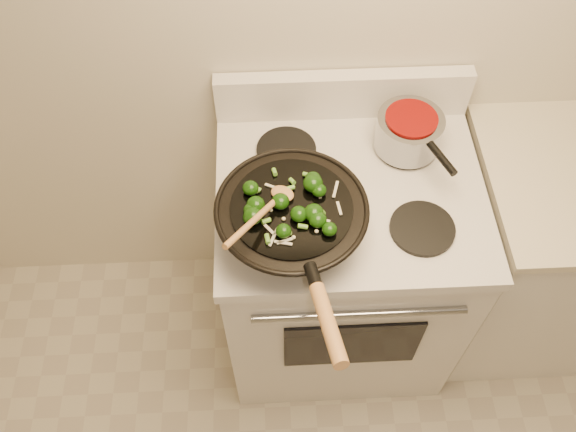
{
  "coord_description": "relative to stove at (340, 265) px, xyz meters",
  "views": [
    {
      "loc": [
        -0.53,
        0.12,
        2.32
      ],
      "look_at": [
        -0.49,
        1.01,
        1.03
      ],
      "focal_mm": 38.0,
      "sensor_mm": 36.0,
      "label": 1
    }
  ],
  "objects": [
    {
      "name": "counter_unit",
      "position": [
        0.81,
        0.03,
        -0.01
      ],
      "size": [
        0.8,
        0.62,
        0.91
      ],
      "color": "white",
      "rests_on": "ground"
    },
    {
      "name": "saucepan",
      "position": [
        0.18,
        0.15,
        0.52
      ],
      "size": [
        0.2,
        0.3,
        0.11
      ],
      "color": "gray",
      "rests_on": "stove"
    },
    {
      "name": "wok",
      "position": [
        -0.18,
        -0.16,
        0.53
      ],
      "size": [
        0.4,
        0.66,
        0.22
      ],
      "color": "black",
      "rests_on": "stove"
    },
    {
      "name": "stirfry",
      "position": [
        -0.19,
        -0.16,
        0.6
      ],
      "size": [
        0.25,
        0.24,
        0.05
      ],
      "color": "#113508",
      "rests_on": "wok"
    },
    {
      "name": "stove",
      "position": [
        0.0,
        0.0,
        0.0
      ],
      "size": [
        0.78,
        0.67,
        1.08
      ],
      "color": "silver",
      "rests_on": "ground"
    },
    {
      "name": "wooden_spoon",
      "position": [
        -0.24,
        -0.18,
        0.62
      ],
      "size": [
        0.19,
        0.26,
        0.11
      ],
      "color": "#B67F48",
      "rests_on": "wok"
    }
  ]
}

